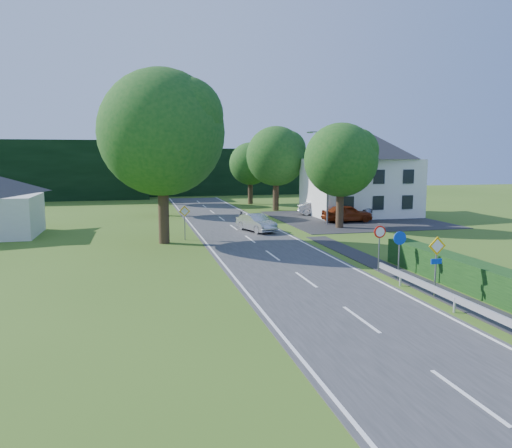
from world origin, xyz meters
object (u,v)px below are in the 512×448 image
object	(u,v)px
motorcycle	(241,214)
parked_car_silver_a	(318,208)
moving_car	(256,223)
streetlight	(326,173)
parked_car_red	(347,213)
parasol	(335,207)
parked_car_silver_b	(370,210)

from	to	relation	value
motorcycle	parked_car_silver_a	size ratio (longest dim) A/B	0.42
moving_car	motorcycle	bearing A→B (deg)	69.05
streetlight	parked_car_silver_a	xyz separation A→B (m)	(1.83, 6.79, -3.76)
parked_car_red	parked_car_silver_a	size ratio (longest dim) A/B	1.13
streetlight	parasol	bearing A→B (deg)	57.50
streetlight	motorcycle	xyz separation A→B (m)	(-6.26, 5.47, -3.98)
moving_car	parked_car_silver_a	distance (m)	12.68
motorcycle	parked_car_silver_b	bearing A→B (deg)	0.41
streetlight	parasol	world-z (taller)	streetlight
streetlight	parked_car_silver_b	size ratio (longest dim) A/B	1.55
parked_car_silver_a	parked_car_silver_b	distance (m)	5.19
parked_car_silver_a	streetlight	bearing A→B (deg)	177.43
moving_car	parked_car_silver_a	size ratio (longest dim) A/B	1.04
moving_car	parked_car_red	distance (m)	9.96
motorcycle	parked_car_silver_b	distance (m)	12.53
streetlight	motorcycle	size ratio (longest dim) A/B	4.74
parked_car_silver_a	parked_car_silver_b	xyz separation A→B (m)	(4.33, -2.86, 0.06)
moving_car	parked_car_silver_a	world-z (taller)	moving_car
parked_car_silver_b	parked_car_red	bearing A→B (deg)	93.42
motorcycle	parked_car_red	size ratio (longest dim) A/B	0.37
parked_car_red	motorcycle	bearing A→B (deg)	63.12
streetlight	parasol	size ratio (longest dim) A/B	3.36
moving_car	motorcycle	world-z (taller)	moving_car
parked_car_red	parked_car_silver_b	xyz separation A→B (m)	(3.67, 2.79, -0.05)
streetlight	moving_car	distance (m)	8.14
parked_car_red	streetlight	bearing A→B (deg)	114.12
parked_car_silver_a	moving_car	bearing A→B (deg)	149.83
moving_car	parked_car_silver_a	xyz separation A→B (m)	(8.60, 9.32, -0.03)
parked_car_silver_b	parasol	xyz separation A→B (m)	(-3.71, -0.09, 0.35)
moving_car	parked_car_red	size ratio (longest dim) A/B	0.92
parked_car_silver_a	parked_car_silver_b	world-z (taller)	parked_car_silver_b
parked_car_silver_b	parked_car_silver_a	bearing A→B (deg)	22.80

